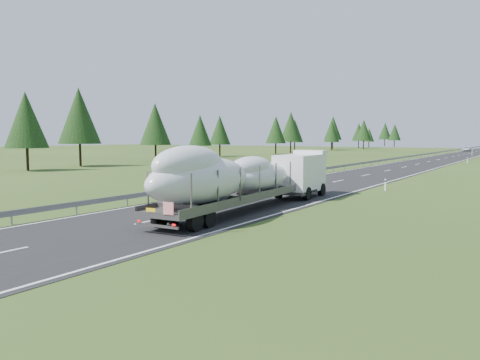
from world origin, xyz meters
The scene contains 6 objects.
road_surface centered at (0.00, 100.00, 0.01)m, with size 10.00×400.00×0.02m, color black.
guardrail centered at (-5.30, 99.94, 0.60)m, with size 0.10×400.00×0.76m.
highway_sign centered at (7.20, 80.00, 1.81)m, with size 0.08×0.90×2.60m.
tree_line_left centered at (-44.11, 94.59, 6.99)m, with size 14.80×254.53×12.40m.
boat_truck centered at (2.32, 14.22, 2.13)m, with size 3.56×19.18×4.11m.
distant_van centered at (-3.16, 155.03, 0.69)m, with size 2.29×4.97×1.38m, color silver.
Camera 1 is at (17.58, -9.54, 4.52)m, focal length 35.00 mm.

